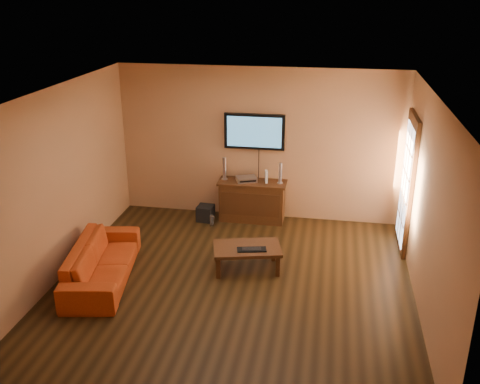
% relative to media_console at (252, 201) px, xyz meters
% --- Properties ---
extents(ground_plane, '(5.00, 5.00, 0.00)m').
position_rel_media_console_xyz_m(ground_plane, '(0.08, -2.26, -0.37)').
color(ground_plane, black).
rests_on(ground_plane, ground).
extents(room_walls, '(5.00, 5.00, 5.00)m').
position_rel_media_console_xyz_m(room_walls, '(0.08, -1.64, 1.32)').
color(room_walls, tan).
rests_on(room_walls, ground).
extents(french_door, '(0.07, 1.02, 2.22)m').
position_rel_media_console_xyz_m(french_door, '(2.54, -0.56, 0.68)').
color(french_door, '#391E0D').
rests_on(french_door, ground).
extents(media_console, '(1.20, 0.46, 0.73)m').
position_rel_media_console_xyz_m(media_console, '(0.00, 0.00, 0.00)').
color(media_console, '#391E0D').
rests_on(media_console, ground).
extents(television, '(1.06, 0.08, 0.63)m').
position_rel_media_console_xyz_m(television, '(-0.00, 0.19, 1.22)').
color(television, black).
rests_on(television, ground).
extents(coffee_table, '(1.10, 0.81, 0.37)m').
position_rel_media_console_xyz_m(coffee_table, '(0.20, -1.79, -0.05)').
color(coffee_table, '#391E0D').
rests_on(coffee_table, ground).
extents(sofa, '(0.89, 1.99, 0.75)m').
position_rel_media_console_xyz_m(sofa, '(-1.79, -2.44, 0.01)').
color(sofa, '#B03D13').
rests_on(sofa, ground).
extents(speaker_left, '(0.11, 0.11, 0.40)m').
position_rel_media_console_xyz_m(speaker_left, '(-0.51, 0.04, 0.55)').
color(speaker_left, silver).
rests_on(speaker_left, media_console).
extents(speaker_right, '(0.10, 0.10, 0.37)m').
position_rel_media_console_xyz_m(speaker_right, '(0.49, 0.01, 0.53)').
color(speaker_right, silver).
rests_on(speaker_right, media_console).
extents(av_receiver, '(0.41, 0.36, 0.08)m').
position_rel_media_console_xyz_m(av_receiver, '(-0.11, 0.02, 0.40)').
color(av_receiver, silver).
rests_on(av_receiver, media_console).
extents(game_console, '(0.07, 0.16, 0.21)m').
position_rel_media_console_xyz_m(game_console, '(0.24, 0.03, 0.47)').
color(game_console, white).
rests_on(game_console, media_console).
extents(subwoofer, '(0.30, 0.30, 0.28)m').
position_rel_media_console_xyz_m(subwoofer, '(-0.82, -0.17, -0.23)').
color(subwoofer, black).
rests_on(subwoofer, ground).
extents(bottle, '(0.07, 0.07, 0.22)m').
position_rel_media_console_xyz_m(bottle, '(-0.66, -0.39, -0.27)').
color(bottle, white).
rests_on(bottle, ground).
extents(keyboard, '(0.45, 0.25, 0.03)m').
position_rel_media_console_xyz_m(keyboard, '(0.29, -1.88, 0.01)').
color(keyboard, black).
rests_on(keyboard, coffee_table).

